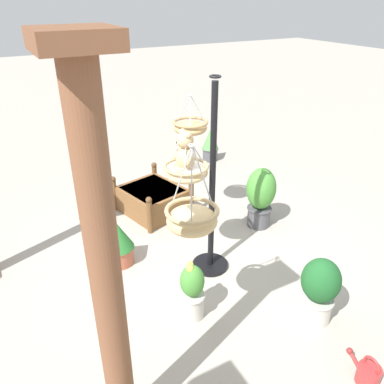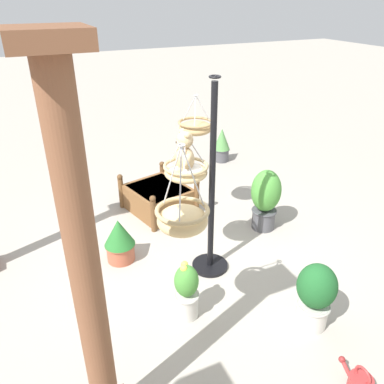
# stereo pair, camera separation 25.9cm
# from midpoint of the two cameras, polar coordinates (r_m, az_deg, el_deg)

# --- Properties ---
(ground_plane) EXTENTS (40.00, 40.00, 0.00)m
(ground_plane) POSITION_cam_midpoint_polar(r_m,az_deg,el_deg) (4.95, 2.05, -10.37)
(ground_plane) COLOR #A8A093
(display_pole_central) EXTENTS (0.44, 0.44, 2.32)m
(display_pole_central) POSITION_cam_midpoint_polar(r_m,az_deg,el_deg) (4.48, 4.52, -3.89)
(display_pole_central) COLOR black
(display_pole_central) RESTS_ON ground
(hanging_basket_with_teddy) EXTENTS (0.50, 0.50, 0.53)m
(hanging_basket_with_teddy) POSITION_cam_midpoint_polar(r_m,az_deg,el_deg) (4.22, 0.85, 3.10)
(hanging_basket_with_teddy) COLOR tan
(teddy_bear) EXTENTS (0.32, 0.29, 0.47)m
(teddy_bear) POSITION_cam_midpoint_polar(r_m,az_deg,el_deg) (4.13, 0.58, 5.60)
(teddy_bear) COLOR tan
(hanging_basket_left_high) EXTENTS (0.45, 0.45, 0.77)m
(hanging_basket_left_high) POSITION_cam_midpoint_polar(r_m,az_deg,el_deg) (3.17, 0.91, -3.98)
(hanging_basket_left_high) COLOR tan
(hanging_basket_right_low) EXTENTS (0.47, 0.47, 0.53)m
(hanging_basket_right_low) POSITION_cam_midpoint_polar(r_m,az_deg,el_deg) (5.16, 2.01, 9.62)
(hanging_basket_right_low) COLOR tan
(greenhouse_pillar_left) EXTENTS (0.38, 0.38, 2.90)m
(greenhouse_pillar_left) POSITION_cam_midpoint_polar(r_m,az_deg,el_deg) (2.55, -12.41, -13.25)
(greenhouse_pillar_left) COLOR brown
(greenhouse_pillar_left) RESTS_ON ground
(wooden_planter_box) EXTENTS (1.15, 1.07, 0.57)m
(wooden_planter_box) POSITION_cam_midpoint_polar(r_m,az_deg,el_deg) (5.95, -3.75, -0.87)
(wooden_planter_box) COLOR brown
(wooden_planter_box) RESTS_ON ground
(potted_plant_fern_front) EXTENTS (0.38, 0.38, 0.58)m
(potted_plant_fern_front) POSITION_cam_midpoint_polar(r_m,az_deg,el_deg) (4.88, -9.19, -7.05)
(potted_plant_fern_front) COLOR #AD563D
(potted_plant_fern_front) RESTS_ON ground
(potted_plant_flowering_red) EXTENTS (0.27, 0.27, 0.67)m
(potted_plant_flowering_red) POSITION_cam_midpoint_polar(r_m,az_deg,el_deg) (4.05, 1.07, -14.52)
(potted_plant_flowering_red) COLOR beige
(potted_plant_flowering_red) RESTS_ON ground
(potted_plant_tall_leafy) EXTENTS (0.42, 0.42, 0.90)m
(potted_plant_tall_leafy) POSITION_cam_midpoint_polar(r_m,az_deg,el_deg) (5.49, 12.17, -0.87)
(potted_plant_tall_leafy) COLOR #4C4C51
(potted_plant_tall_leafy) RESTS_ON ground
(potted_plant_small_succulent) EXTENTS (0.33, 0.33, 0.67)m
(potted_plant_small_succulent) POSITION_cam_midpoint_polar(r_m,az_deg,el_deg) (7.73, 5.38, 6.98)
(potted_plant_small_succulent) COLOR #4C4C51
(potted_plant_small_succulent) RESTS_ON ground
(potted_plant_conical_shrub) EXTENTS (0.39, 0.39, 0.74)m
(potted_plant_conical_shrub) POSITION_cam_midpoint_polar(r_m,az_deg,el_deg) (4.13, 19.60, -14.16)
(potted_plant_conical_shrub) COLOR beige
(potted_plant_conical_shrub) RESTS_ON ground
(watering_can) EXTENTS (0.35, 0.20, 0.30)m
(watering_can) POSITION_cam_midpoint_polar(r_m,az_deg,el_deg) (3.94, 25.43, -24.31)
(watering_can) COLOR #B23333
(watering_can) RESTS_ON ground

